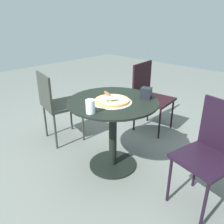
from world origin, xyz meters
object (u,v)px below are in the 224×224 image
object	(u,v)px
pizza_on_tray	(112,101)
napkin_dispenser	(146,93)
patio_chair_near	(56,102)
patio_chair_far	(149,93)
patio_table	(113,121)
patio_chair_corner	(212,149)
pizza_server	(110,96)
drinking_cup	(90,107)

from	to	relation	value
pizza_on_tray	napkin_dispenser	bearing A→B (deg)	-118.33
patio_chair_near	patio_chair_far	size ratio (longest dim) A/B	0.97
patio_table	patio_chair_corner	world-z (taller)	patio_chair_corner
pizza_server	pizza_on_tray	bearing A→B (deg)	169.37
napkin_dispenser	patio_chair_near	distance (m)	1.11
napkin_dispenser	patio_table	bearing A→B (deg)	-146.04
pizza_on_tray	pizza_server	xyz separation A→B (m)	(0.04, -0.01, 0.04)
pizza_on_tray	patio_chair_far	xyz separation A→B (m)	(0.28, -0.99, -0.23)
pizza_on_tray	pizza_server	distance (m)	0.05
pizza_server	patio_chair_near	distance (m)	0.86
drinking_cup	patio_chair_near	world-z (taller)	patio_chair_near
napkin_dispenser	patio_chair_far	bearing A→B (deg)	101.64
pizza_server	patio_chair_corner	distance (m)	0.95
patio_chair_near	pizza_server	bearing A→B (deg)	-175.94
patio_table	drinking_cup	distance (m)	0.43
pizza_on_tray	pizza_server	size ratio (longest dim) A/B	1.69
pizza_server	drinking_cup	size ratio (longest dim) A/B	1.90
pizza_server	napkin_dispenser	distance (m)	0.35
pizza_on_tray	patio_chair_corner	xyz separation A→B (m)	(-0.86, -0.19, -0.22)
patio_chair_near	patio_chair_far	distance (m)	1.19
patio_chair_corner	napkin_dispenser	bearing A→B (deg)	-8.37
pizza_on_tray	patio_chair_near	world-z (taller)	patio_chair_near
pizza_on_tray	patio_chair_corner	size ratio (longest dim) A/B	0.42
patio_table	patio_chair_far	distance (m)	0.98
patio_table	drinking_cup	world-z (taller)	drinking_cup
patio_chair_corner	pizza_on_tray	bearing A→B (deg)	12.57
patio_chair_near	patio_table	bearing A→B (deg)	-174.00
pizza_on_tray	patio_chair_corner	world-z (taller)	patio_chair_corner
pizza_server	patio_chair_corner	bearing A→B (deg)	-168.36
pizza_on_tray	patio_chair_far	size ratio (longest dim) A/B	0.41
patio_table	pizza_on_tray	distance (m)	0.23
pizza_server	patio_chair_near	size ratio (longest dim) A/B	0.25
napkin_dispenser	patio_chair_corner	bearing A→B (deg)	-29.05
pizza_on_tray	patio_chair_corner	bearing A→B (deg)	-167.43
patio_chair_far	patio_chair_corner	distance (m)	1.39
pizza_on_tray	drinking_cup	bearing A→B (deg)	99.03
patio_table	napkin_dispenser	xyz separation A→B (m)	(-0.18, -0.26, 0.27)
patio_chair_far	patio_chair_near	bearing A→B (deg)	60.79
drinking_cup	napkin_dispenser	distance (m)	0.60
napkin_dispenser	patio_chair_near	world-z (taller)	patio_chair_near
patio_table	patio_chair_corner	size ratio (longest dim) A/B	0.98
patio_chair_far	drinking_cup	bearing A→B (deg)	104.22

